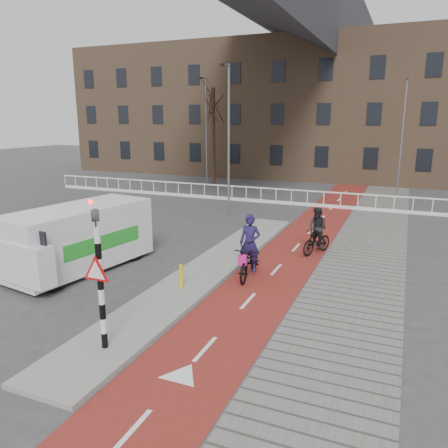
% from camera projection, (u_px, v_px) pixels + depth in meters
% --- Properties ---
extents(ground, '(120.00, 120.00, 0.00)m').
position_uv_depth(ground, '(171.00, 320.00, 11.74)').
color(ground, '#38383A').
rests_on(ground, ground).
extents(bike_lane, '(2.50, 60.00, 0.01)m').
position_uv_depth(bike_lane, '(306.00, 236.00, 20.13)').
color(bike_lane, maroon).
rests_on(bike_lane, ground).
extents(sidewalk, '(3.00, 60.00, 0.01)m').
position_uv_depth(sidewalk, '(370.00, 242.00, 19.08)').
color(sidewalk, slate).
rests_on(sidewalk, ground).
extents(curb_island, '(1.80, 16.00, 0.12)m').
position_uv_depth(curb_island, '(209.00, 269.00, 15.57)').
color(curb_island, gray).
rests_on(curb_island, ground).
extents(traffic_signal, '(0.80, 0.80, 3.68)m').
position_uv_depth(traffic_signal, '(99.00, 271.00, 9.68)').
color(traffic_signal, black).
rests_on(traffic_signal, curb_island).
extents(bollard, '(0.12, 0.12, 0.74)m').
position_uv_depth(bollard, '(181.00, 276.00, 13.65)').
color(bollard, '#D1BF0B').
rests_on(bollard, curb_island).
extents(cyclist_near, '(0.92, 2.18, 2.18)m').
position_uv_depth(cyclist_near, '(250.00, 257.00, 14.72)').
color(cyclist_near, black).
rests_on(cyclist_near, bike_lane).
extents(cyclist_far, '(1.18, 1.78, 1.88)m').
position_uv_depth(cyclist_far, '(317.00, 235.00, 17.30)').
color(cyclist_far, black).
rests_on(cyclist_far, bike_lane).
extents(van, '(2.94, 5.58, 2.28)m').
position_uv_depth(van, '(79.00, 237.00, 15.43)').
color(van, silver).
rests_on(van, ground).
extents(railing, '(28.00, 0.10, 0.99)m').
position_uv_depth(railing, '(232.00, 196.00, 28.77)').
color(railing, silver).
rests_on(railing, ground).
extents(townhouse_row, '(46.00, 10.00, 15.90)m').
position_uv_depth(townhouse_row, '(314.00, 89.00, 39.68)').
color(townhouse_row, '#7F6047').
rests_on(townhouse_row, ground).
extents(tree_mid, '(0.30, 0.30, 7.59)m').
position_uv_depth(tree_mid, '(213.00, 137.00, 34.67)').
color(tree_mid, '#2F2115').
rests_on(tree_mid, ground).
extents(streetlight_near, '(0.12, 0.12, 8.03)m').
position_uv_depth(streetlight_near, '(229.00, 142.00, 23.46)').
color(streetlight_near, slate).
rests_on(streetlight_near, ground).
extents(streetlight_left, '(0.12, 0.12, 8.35)m').
position_uv_depth(streetlight_left, '(206.00, 132.00, 34.53)').
color(streetlight_left, slate).
rests_on(streetlight_left, ground).
extents(streetlight_right, '(0.12, 0.12, 7.84)m').
position_uv_depth(streetlight_right, '(402.00, 139.00, 28.93)').
color(streetlight_right, slate).
rests_on(streetlight_right, ground).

